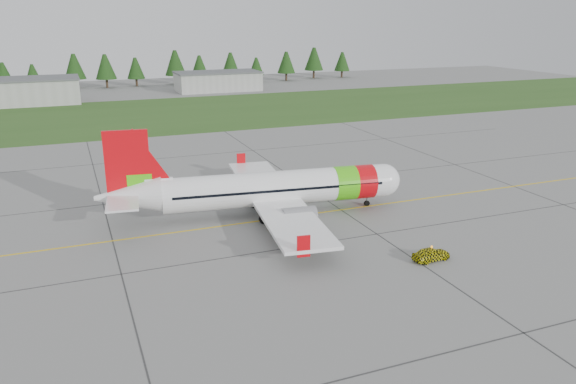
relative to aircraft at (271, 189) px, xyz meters
name	(u,v)px	position (x,y,z in m)	size (l,w,h in m)	color
ground	(285,249)	(-2.11, -9.62, -2.94)	(320.00, 320.00, 0.00)	gray
aircraft	(271,189)	(0.00, 0.00, 0.00)	(33.64, 31.23, 10.21)	white
follow_me_car	(432,242)	(9.14, -16.98, -1.15)	(1.44, 1.22, 3.58)	yellow
service_van	(137,132)	(-9.02, 41.66, -0.80)	(1.49, 1.41, 4.28)	white
grass_strip	(152,114)	(-2.11, 72.38, -2.93)	(320.00, 50.00, 0.03)	#30561E
taxi_guideline	(258,221)	(-2.11, -1.62, -2.93)	(120.00, 0.25, 0.02)	gold
hangar_west	(11,93)	(-32.11, 100.38, 0.06)	(32.00, 14.00, 6.00)	#A8A8A3
hangar_east	(218,82)	(22.89, 108.38, -0.34)	(24.00, 12.00, 5.20)	#A8A8A3
treeline	(123,71)	(-2.11, 128.38, 2.06)	(160.00, 8.00, 10.00)	#1C3F14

